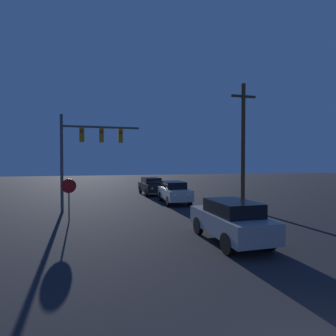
% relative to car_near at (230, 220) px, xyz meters
% --- Properties ---
extents(car_near, '(1.86, 4.32, 1.63)m').
position_rel_car_near_xyz_m(car_near, '(0.00, 0.00, 0.00)').
color(car_near, '#99999E').
rests_on(car_near, ground_plane).
extents(car_mid, '(1.84, 4.31, 1.63)m').
position_rel_car_near_xyz_m(car_mid, '(0.45, 9.80, 0.00)').
color(car_mid, beige).
rests_on(car_mid, ground_plane).
extents(car_far, '(1.99, 4.37, 1.63)m').
position_rel_car_near_xyz_m(car_far, '(-0.32, 15.10, 0.00)').
color(car_far, black).
rests_on(car_far, ground_plane).
extents(traffic_signal_mast, '(4.88, 0.30, 6.07)m').
position_rel_car_near_xyz_m(traffic_signal_mast, '(-5.85, 8.03, 3.30)').
color(traffic_signal_mast, '#4C4C51').
rests_on(traffic_signal_mast, ground_plane).
extents(stop_sign, '(0.75, 0.07, 2.24)m').
position_rel_car_near_xyz_m(stop_sign, '(-6.55, 5.31, 0.70)').
color(stop_sign, '#4C4C51').
rests_on(stop_sign, ground_plane).
extents(utility_pole, '(1.76, 0.28, 8.28)m').
position_rel_car_near_xyz_m(utility_pole, '(4.23, 6.38, 3.44)').
color(utility_pole, '#4C3823').
rests_on(utility_pole, ground_plane).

